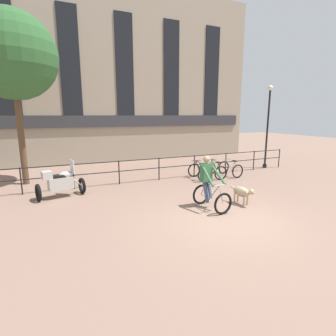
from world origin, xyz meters
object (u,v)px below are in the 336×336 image
Objects in this scene: cyclist_with_bike at (209,185)px; parked_bicycle_near_lamp at (199,172)px; parked_bicycle_mid_right at (230,169)px; street_lamp at (268,123)px; parked_motorcycle at (60,182)px; dog at (242,192)px; parked_bicycle_mid_left at (215,170)px.

parked_bicycle_near_lamp is (1.69, 3.46, -0.41)m from cyclist_with_bike.
parked_bicycle_mid_right is 3.93m from street_lamp.
parked_motorcycle is (-4.36, 3.16, -0.20)m from cyclist_with_bike.
cyclist_with_bike reaches higher than dog.
cyclist_with_bike is 0.96× the size of parked_motorcycle.
dog is 6.50m from parked_motorcycle.
dog is 4.31m from parked_bicycle_mid_right.
parked_bicycle_mid_right is at bearing -163.77° from street_lamp.
cyclist_with_bike is 1.49× the size of parked_bicycle_mid_right.
cyclist_with_bike reaches higher than parked_motorcycle.
street_lamp is (4.93, 0.91, 2.20)m from parked_bicycle_near_lamp.
dog is at bearing 86.64° from parked_bicycle_near_lamp.
parked_bicycle_mid_right is (3.49, 3.46, -0.41)m from cyclist_with_bike.
parked_motorcycle is at bearing 6.94° from parked_bicycle_near_lamp.
parked_bicycle_near_lamp is at bearing 70.58° from dog.
parked_motorcycle is 7.86m from parked_bicycle_mid_right.
cyclist_with_bike reaches higher than parked_bicycle_near_lamp.
street_lamp is at bearing -162.84° from parked_bicycle_mid_left.
parked_motorcycle reaches higher than dog.
parked_bicycle_near_lamp is 0.90m from parked_bicycle_mid_left.
parked_bicycle_near_lamp is 1.01× the size of parked_bicycle_mid_right.
parked_bicycle_mid_left reaches higher than dog.
street_lamp reaches higher than dog.
parked_motorcycle is at bearing 138.39° from cyclist_with_bike.
parked_bicycle_mid_left is (0.90, 0.00, 0.00)m from parked_bicycle_near_lamp.
cyclist_with_bike is 3.87m from parked_bicycle_near_lamp.
dog is 0.88× the size of parked_bicycle_mid_left.
street_lamp is (4.03, 0.91, 2.20)m from parked_bicycle_mid_left.
dog is at bearing 54.96° from parked_bicycle_mid_right.
parked_bicycle_mid_left is (2.59, 3.46, -0.41)m from cyclist_with_bike.
street_lamp is at bearing 28.19° from dog.
parked_motorcycle is 6.06m from parked_bicycle_near_lamp.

